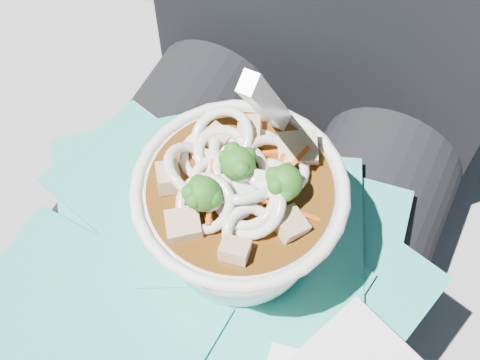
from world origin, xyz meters
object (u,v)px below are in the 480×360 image
at_px(stone_ledge, 263,285).
at_px(person_body, 247,209).
at_px(plastic_bag, 212,252).
at_px(udon_bowl, 240,207).
at_px(lap, 202,308).

distance_m(stone_ledge, person_body, 0.32).
height_order(plastic_bag, udon_bowl, udon_bowl).
xyz_separation_m(stone_ledge, lap, (0.00, -0.15, 0.28)).
relative_size(person_body, udon_bowl, 4.83).
bearing_deg(plastic_bag, udon_bowl, 42.10).
xyz_separation_m(stone_ledge, person_body, (0.00, -0.06, 0.31)).
xyz_separation_m(stone_ledge, plastic_bag, (0.00, -0.13, 0.36)).
distance_m(stone_ledge, udon_bowl, 0.44).
relative_size(lap, udon_bowl, 2.39).
bearing_deg(stone_ledge, plastic_bag, -89.09).
relative_size(stone_ledge, udon_bowl, 4.98).
bearing_deg(lap, udon_bowl, 62.93).
bearing_deg(plastic_bag, lap, -95.25).
bearing_deg(lap, stone_ledge, 90.00).
height_order(stone_ledge, lap, lap).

